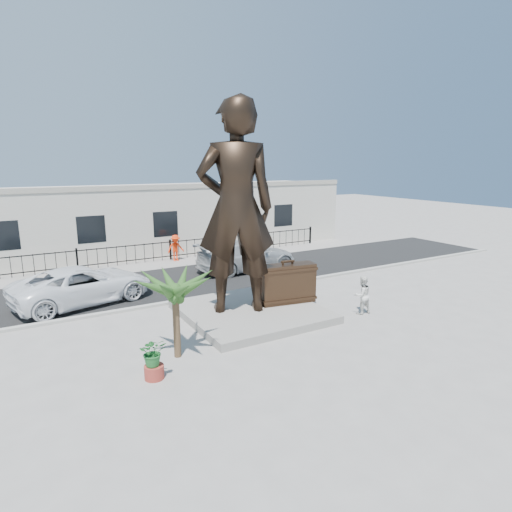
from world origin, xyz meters
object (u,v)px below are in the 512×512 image
(suitcase, at_px, (287,283))
(car_white, at_px, (83,285))
(statue, at_px, (236,208))
(tourist, at_px, (362,295))

(suitcase, xyz_separation_m, car_white, (-7.26, 5.11, -0.29))
(statue, xyz_separation_m, car_white, (-5.03, 4.85, -3.53))
(statue, xyz_separation_m, tourist, (4.55, -2.24, -3.57))
(statue, distance_m, car_white, 7.83)
(suitcase, height_order, tourist, suitcase)
(suitcase, distance_m, car_white, 8.89)
(tourist, relative_size, car_white, 0.27)
(suitcase, distance_m, tourist, 3.06)
(tourist, bearing_deg, statue, -21.82)
(car_white, bearing_deg, statue, -147.98)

